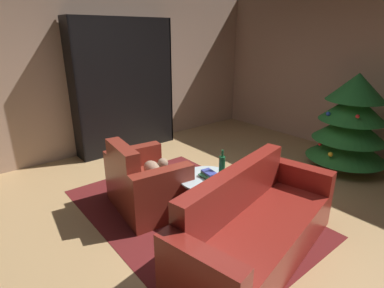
% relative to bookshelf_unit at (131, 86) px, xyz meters
% --- Properties ---
extents(ground_plane, '(7.97, 7.97, 0.00)m').
position_rel_bookshelf_unit_xyz_m(ground_plane, '(2.46, -0.44, -1.14)').
color(ground_plane, tan).
extents(wall_back, '(5.50, 0.06, 2.72)m').
position_rel_bookshelf_unit_xyz_m(wall_back, '(2.46, 2.91, 0.22)').
color(wall_back, tan).
rests_on(wall_back, ground).
extents(wall_left, '(0.06, 6.76, 2.72)m').
position_rel_bookshelf_unit_xyz_m(wall_left, '(-0.26, -0.44, 0.22)').
color(wall_left, tan).
rests_on(wall_left, ground).
extents(area_rug, '(2.91, 2.00, 0.01)m').
position_rel_bookshelf_unit_xyz_m(area_rug, '(2.41, -0.62, -1.14)').
color(area_rug, maroon).
rests_on(area_rug, ground).
extents(bookshelf_unit, '(0.38, 1.80, 2.28)m').
position_rel_bookshelf_unit_xyz_m(bookshelf_unit, '(0.00, 0.00, 0.00)').
color(bookshelf_unit, black).
rests_on(bookshelf_unit, ground).
extents(armchair_red, '(1.05, 0.84, 0.86)m').
position_rel_bookshelf_unit_xyz_m(armchair_red, '(2.00, -0.96, -0.83)').
color(armchair_red, maroon).
rests_on(armchair_red, ground).
extents(couch_red, '(1.12, 2.09, 0.85)m').
position_rel_bookshelf_unit_xyz_m(couch_red, '(3.40, -0.61, -0.85)').
color(couch_red, maroon).
rests_on(couch_red, ground).
extents(coffee_table, '(0.66, 0.66, 0.48)m').
position_rel_bookshelf_unit_xyz_m(coffee_table, '(2.58, -0.47, -0.72)').
color(coffee_table, black).
rests_on(coffee_table, ground).
extents(book_stack_on_table, '(0.24, 0.19, 0.07)m').
position_rel_bookshelf_unit_xyz_m(book_stack_on_table, '(2.59, -0.45, -0.63)').
color(book_stack_on_table, '#427A55').
rests_on(book_stack_on_table, coffee_table).
extents(bottle_on_table, '(0.07, 0.07, 0.31)m').
position_rel_bookshelf_unit_xyz_m(bottle_on_table, '(2.63, -0.30, -0.54)').
color(bottle_on_table, '#19552E').
rests_on(bottle_on_table, coffee_table).
extents(decorated_tree, '(1.17, 1.17, 1.49)m').
position_rel_bookshelf_unit_xyz_m(decorated_tree, '(2.97, 2.08, -0.39)').
color(decorated_tree, brown).
rests_on(decorated_tree, ground).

